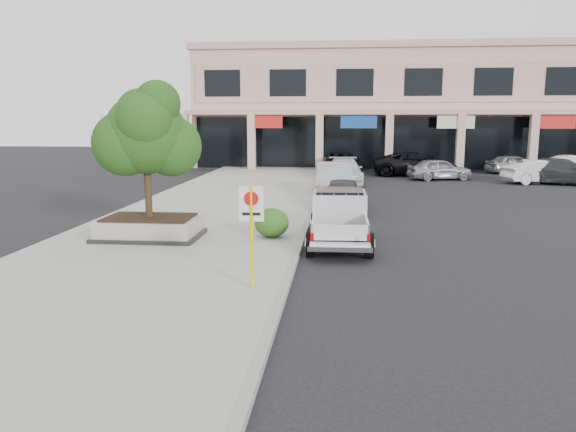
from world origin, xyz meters
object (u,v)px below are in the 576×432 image
object	(u,v)px
lot_car_d	(415,164)
lot_car_e	(513,164)
planter	(150,227)
curb_car_c	(344,171)
curb_car_b	(334,179)
lot_car_f	(575,166)
no_parking_sign	(252,223)
lot_car_c	(563,172)
lot_car_a	(439,169)
pickup_truck	(340,219)
curb_car_d	(340,164)
lot_car_b	(539,172)
curb_car_a	(343,195)
planter_tree	(152,134)

from	to	relation	value
lot_car_d	lot_car_e	distance (m)	7.50
planter	curb_car_c	size ratio (longest dim) A/B	0.62
curb_car_b	lot_car_f	size ratio (longest dim) A/B	1.18
planter	no_parking_sign	world-z (taller)	no_parking_sign
curb_car_b	lot_car_d	xyz separation A→B (m)	(5.33, 10.52, -0.04)
no_parking_sign	lot_car_c	world-z (taller)	no_parking_sign
lot_car_c	lot_car_d	bearing A→B (deg)	80.34
lot_car_a	lot_car_f	world-z (taller)	lot_car_f
lot_car_a	lot_car_d	bearing A→B (deg)	10.76
pickup_truck	lot_car_f	bearing A→B (deg)	53.72
curb_car_c	curb_car_b	bearing A→B (deg)	-97.53
lot_car_e	lot_car_f	bearing A→B (deg)	-144.62
planter	lot_car_e	size ratio (longest dim) A/B	0.82
no_parking_sign	lot_car_e	size ratio (longest dim) A/B	0.59
planter	pickup_truck	bearing A→B (deg)	2.65
curb_car_c	lot_car_e	xyz separation A→B (m)	(11.93, 7.43, -0.08)
no_parking_sign	lot_car_d	bearing A→B (deg)	75.60
curb_car_b	lot_car_a	bearing A→B (deg)	49.35
no_parking_sign	lot_car_c	xyz separation A→B (m)	(15.00, 22.60, -0.87)
lot_car_d	lot_car_f	world-z (taller)	lot_car_d
curb_car_b	lot_car_a	size ratio (longest dim) A/B	1.27
curb_car_d	lot_car_b	world-z (taller)	curb_car_d
curb_car_c	curb_car_d	bearing A→B (deg)	90.97
curb_car_a	curb_car_d	world-z (taller)	curb_car_d
planter	lot_car_b	distance (m)	25.30
planter_tree	lot_car_e	distance (m)	30.22
pickup_truck	lot_car_f	distance (m)	26.77
lot_car_e	lot_car_a	bearing A→B (deg)	108.00
lot_car_a	lot_car_d	size ratio (longest dim) A/B	0.70
pickup_truck	curb_car_b	xyz separation A→B (m)	(-0.34, 11.11, 0.03)
planter	curb_car_c	world-z (taller)	curb_car_c
planter	planter_tree	xyz separation A→B (m)	(0.13, 0.15, 2.94)
curb_car_b	curb_car_d	bearing A→B (deg)	87.32
curb_car_a	curb_car_d	size ratio (longest dim) A/B	0.72
lot_car_a	lot_car_b	xyz separation A→B (m)	(5.64, -1.42, 0.03)
curb_car_b	lot_car_b	size ratio (longest dim) A/B	1.18
curb_car_b	curb_car_d	size ratio (longest dim) A/B	0.91
lot_car_c	curb_car_b	bearing A→B (deg)	133.05
no_parking_sign	lot_car_c	bearing A→B (deg)	56.42
curb_car_a	lot_car_e	distance (m)	21.44
lot_car_c	lot_car_e	world-z (taller)	lot_car_c
no_parking_sign	lot_car_f	size ratio (longest dim) A/B	0.53
curb_car_a	lot_car_b	xyz separation A→B (m)	(11.75, 11.41, 0.02)
curb_car_c	lot_car_d	world-z (taller)	lot_car_d
curb_car_a	lot_car_c	size ratio (longest dim) A/B	0.78
planter	curb_car_d	size ratio (longest dim) A/B	0.57
lot_car_d	planter_tree	bearing A→B (deg)	154.48
curb_car_c	lot_car_f	size ratio (longest dim) A/B	1.18
lot_car_b	lot_car_c	world-z (taller)	lot_car_c
curb_car_d	lot_car_a	bearing A→B (deg)	-18.14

